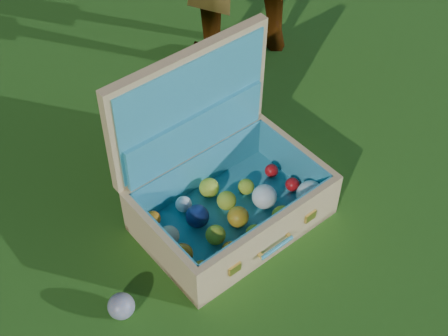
% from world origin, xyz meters
% --- Properties ---
extents(ground, '(60.00, 60.00, 0.00)m').
position_xyz_m(ground, '(0.00, 0.00, 0.00)').
color(ground, '#215114').
rests_on(ground, ground).
extents(stray_ball, '(0.07, 0.07, 0.07)m').
position_xyz_m(stray_ball, '(-0.59, -0.20, 0.04)').
color(stray_ball, '#416DA9').
rests_on(stray_ball, ground).
extents(suitcase, '(0.64, 0.55, 0.53)m').
position_xyz_m(suitcase, '(-0.21, 0.06, 0.15)').
color(suitcase, tan).
rests_on(suitcase, ground).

